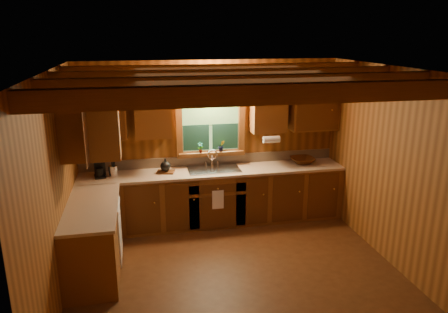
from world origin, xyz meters
The scene contains 20 objects.
room centered at (0.00, 0.00, 1.30)m, with size 4.20×4.20×4.20m.
ceiling_beams centered at (0.00, 0.00, 2.49)m, with size 4.20×2.54×0.18m.
base_cabinets centered at (-0.49, 1.28, 0.43)m, with size 4.20×2.22×0.86m.
countertop centered at (-0.48, 1.29, 0.88)m, with size 4.20×2.24×0.04m.
backsplash centered at (0.00, 1.89, 0.98)m, with size 4.20×0.02×0.16m, color tan.
dishwasher_panel centered at (-1.47, 0.68, 0.43)m, with size 0.02×0.60×0.80m, color white.
upper_cabinets centered at (-0.56, 1.42, 1.84)m, with size 4.19×1.77×0.78m.
window centered at (0.00, 1.87, 1.53)m, with size 1.12×0.08×1.00m.
window_sill centered at (0.00, 1.82, 1.12)m, with size 1.06×0.14×0.04m, color brown.
wall_sconce centered at (0.00, 1.75, 2.16)m, with size 0.45×0.21×0.17m.
paper_towel_roll centered at (0.92, 1.53, 1.37)m, with size 0.11×0.11×0.27m, color white.
dish_towel centered at (0.00, 1.26, 0.52)m, with size 0.18×0.01×0.30m, color white.
sink centered at (0.00, 1.60, 0.86)m, with size 0.82×0.48×0.43m.
coffee_maker centered at (-1.75, 1.62, 1.04)m, with size 0.16×0.21×0.29m.
utensil_crock centered at (-1.55, 1.60, 0.99)m, with size 0.13×0.13×0.38m.
cutting_board centered at (-0.76, 1.61, 0.91)m, with size 0.26×0.19×0.02m, color #512A11.
teakettle centered at (-0.76, 1.61, 1.00)m, with size 0.16×0.16×0.20m.
wicker_basket centered at (1.52, 1.66, 0.95)m, with size 0.39×0.39×0.10m, color #48230C.
potted_plant_left centered at (-0.18, 1.79, 1.23)m, with size 0.09×0.06×0.18m, color #512A11.
potted_plant_right centered at (0.16, 1.80, 1.23)m, with size 0.10×0.08×0.19m, color #512A11.
Camera 1 is at (-1.14, -4.75, 3.01)m, focal length 34.14 mm.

